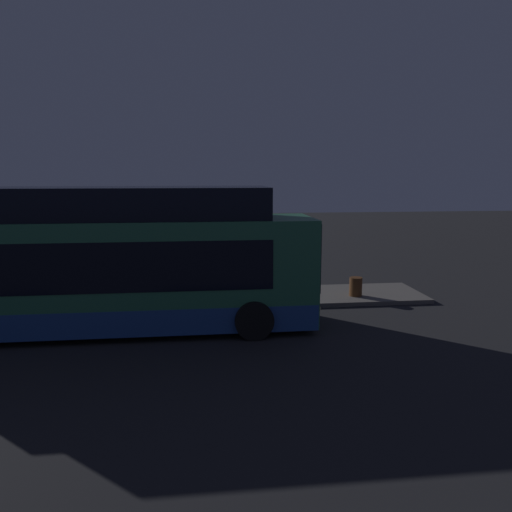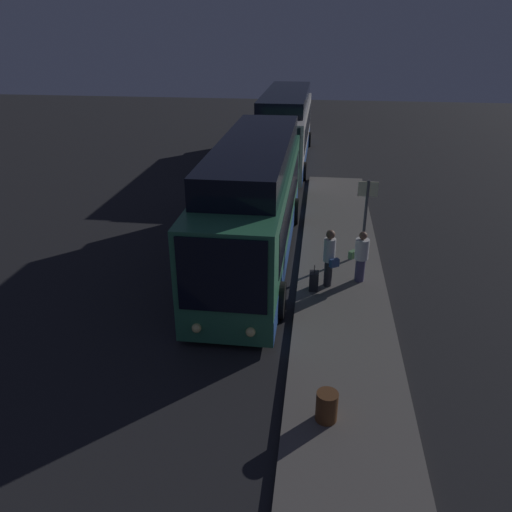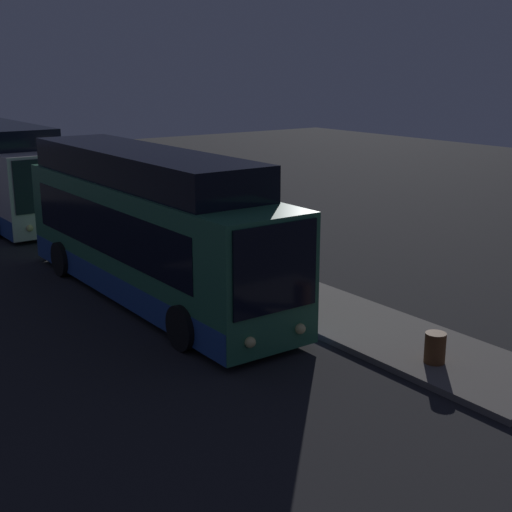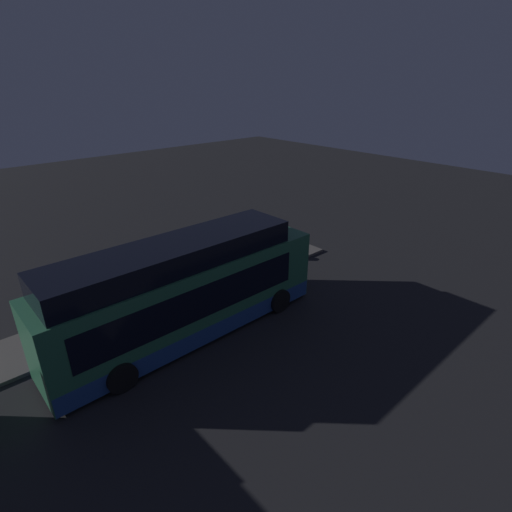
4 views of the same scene
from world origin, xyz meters
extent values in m
plane|color=#232326|center=(0.00, 0.00, 0.00)|extent=(80.00, 80.00, 0.00)
cube|color=#605B56|center=(0.00, 2.94, 0.07)|extent=(20.00, 2.68, 0.15)
cube|color=#2D704C|center=(-0.20, -0.03, 1.66)|extent=(11.06, 2.42, 2.95)
cube|color=#23478C|center=(-0.20, -0.03, 0.53)|extent=(11.00, 2.44, 0.70)
cube|color=black|center=(-0.48, -0.03, 2.01)|extent=(9.07, 2.45, 1.30)
cube|color=black|center=(5.35, -0.03, 2.09)|extent=(0.06, 2.13, 1.89)
sphere|color=#F9E58C|center=(5.37, 0.64, 0.63)|extent=(0.24, 0.24, 0.24)
sphere|color=#F9E58C|center=(5.37, -0.69, 0.63)|extent=(0.24, 0.24, 0.24)
cylinder|color=black|center=(3.56, 1.18, 0.52)|extent=(1.04, 0.30, 1.04)
cylinder|color=black|center=(3.56, -1.24, 0.52)|extent=(1.04, 0.30, 1.04)
cylinder|color=black|center=(-3.63, 1.18, 0.52)|extent=(1.04, 0.30, 1.04)
cylinder|color=black|center=(-3.63, -1.24, 0.52)|extent=(1.04, 0.30, 1.04)
cube|color=black|center=(-0.64, -0.03, 3.56)|extent=(9.40, 2.23, 0.85)
cube|color=silver|center=(-13.97, -0.03, 1.64)|extent=(12.05, 2.60, 2.94)
cube|color=#23478C|center=(-13.97, -0.03, 0.51)|extent=(11.99, 2.62, 0.70)
cube|color=black|center=(-14.27, -0.03, 1.99)|extent=(9.88, 2.63, 1.30)
cube|color=black|center=(-7.93, -0.03, 2.07)|extent=(0.06, 2.28, 1.88)
sphere|color=#F9E58C|center=(-7.91, 0.69, 0.61)|extent=(0.24, 0.24, 0.24)
sphere|color=#F9E58C|center=(-7.91, -0.74, 0.61)|extent=(0.24, 0.24, 0.24)
cylinder|color=black|center=(-9.87, 1.27, 0.47)|extent=(0.94, 0.30, 0.94)
cylinder|color=black|center=(-9.87, -1.32, 0.47)|extent=(0.94, 0.30, 0.94)
cylinder|color=black|center=(-17.71, 1.27, 0.47)|extent=(0.94, 0.30, 0.94)
cylinder|color=black|center=(-17.71, -1.32, 0.47)|extent=(0.94, 0.30, 0.94)
cube|color=black|center=(-14.46, -0.03, 3.49)|extent=(10.25, 2.39, 0.77)
cylinder|color=#2D2D33|center=(1.83, 2.50, 0.56)|extent=(0.34, 0.34, 0.82)
cylinder|color=silver|center=(1.83, 2.50, 1.33)|extent=(0.48, 0.48, 0.72)
sphere|color=brown|center=(1.83, 2.50, 1.82)|extent=(0.27, 0.27, 0.27)
cube|color=#334C7F|center=(2.06, 2.66, 1.02)|extent=(0.27, 0.31, 0.24)
cylinder|color=#4C476B|center=(1.38, 3.48, 0.51)|extent=(0.41, 0.41, 0.74)
cylinder|color=silver|center=(1.38, 3.48, 1.21)|extent=(0.59, 0.59, 0.64)
sphere|color=brown|center=(1.38, 3.48, 1.65)|extent=(0.24, 0.24, 0.24)
cube|color=#598C59|center=(1.20, 3.23, 0.93)|extent=(0.31, 0.28, 0.24)
cube|color=black|center=(2.15, 2.09, 0.43)|extent=(0.34, 0.27, 0.57)
cylinder|color=black|center=(2.15, 2.09, 0.83)|extent=(0.02, 0.02, 0.24)
cylinder|color=#4C4C51|center=(-0.53, 3.68, 1.47)|extent=(0.10, 0.10, 2.65)
cube|color=beige|center=(-0.53, 3.68, 2.50)|extent=(0.04, 0.64, 0.49)
cylinder|color=#593319|center=(7.54, 2.47, 0.47)|extent=(0.44, 0.44, 0.65)
camera|label=1|loc=(2.08, -13.83, 4.37)|focal=35.00mm
camera|label=2|loc=(15.37, 2.07, 7.38)|focal=35.00mm
camera|label=3|loc=(16.51, -8.62, 6.12)|focal=50.00mm
camera|label=4|loc=(-7.16, -11.60, 9.36)|focal=28.00mm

